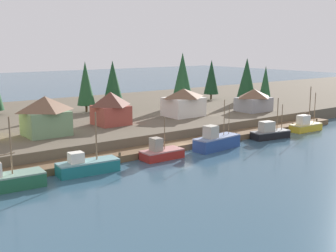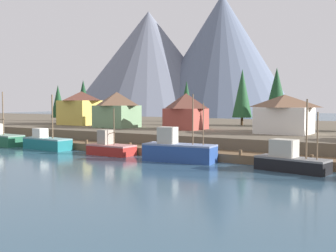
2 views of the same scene
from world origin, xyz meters
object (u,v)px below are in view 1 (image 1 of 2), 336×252
object	(u,v)px
house_green	(46,115)
conifer_centre	(265,81)
conifer_mid_right	(247,78)
fishing_boat_teal	(87,166)
fishing_boat_black	(270,133)
conifer_near_right	(211,77)
fishing_boat_blue	(216,141)
fishing_boat_red	(161,153)
house_red	(111,108)
fishing_boat_yellow	(305,126)
conifer_back_right	(86,83)
house_grey	(254,100)
conifer_near_left	(113,82)
conifer_back_left	(183,76)
fishing_boat_green	(3,181)
house_white	(183,102)

from	to	relation	value
house_green	conifer_centre	distance (m)	57.66
house_green	conifer_mid_right	xyz separation A→B (m)	(56.64, 9.39, 2.93)
fishing_boat_teal	fishing_boat_black	bearing A→B (deg)	3.85
conifer_near_right	fishing_boat_blue	bearing A→B (deg)	-131.38
fishing_boat_red	house_red	world-z (taller)	house_red
fishing_boat_teal	conifer_centre	world-z (taller)	conifer_centre
fishing_boat_yellow	fishing_boat_blue	bearing A→B (deg)	-176.49
fishing_boat_red	conifer_near_right	xyz separation A→B (m)	(41.37, 34.17, 7.54)
house_green	conifer_back_right	size ratio (longest dim) A/B	0.64
fishing_boat_blue	house_grey	bearing A→B (deg)	23.28
conifer_mid_right	conifer_back_right	xyz separation A→B (m)	(-40.36, 9.10, 0.07)
house_red	conifer_back_right	distance (m)	16.99
fishing_boat_teal	conifer_mid_right	size ratio (longest dim) A/B	0.75
conifer_near_left	conifer_back_left	bearing A→B (deg)	-25.36
fishing_boat_green	conifer_back_right	distance (m)	44.93
fishing_boat_red	fishing_boat_black	world-z (taller)	fishing_boat_black
fishing_boat_green	conifer_back_left	distance (m)	57.14
fishing_boat_red	house_white	distance (m)	25.46
house_grey	conifer_centre	size ratio (longest dim) A/B	0.77
house_green	house_grey	bearing A→B (deg)	-2.87
fishing_boat_green	house_grey	bearing A→B (deg)	16.72
house_green	conifer_mid_right	size ratio (longest dim) A/B	0.63
fishing_boat_yellow	conifer_mid_right	world-z (taller)	conifer_mid_right
fishing_boat_black	conifer_back_left	world-z (taller)	conifer_back_left
fishing_boat_red	fishing_boat_yellow	xyz separation A→B (m)	(35.55, 0.07, 0.14)
fishing_boat_blue	house_white	world-z (taller)	house_white
conifer_mid_right	conifer_centre	distance (m)	5.54
house_green	conifer_mid_right	bearing A→B (deg)	9.42
fishing_boat_black	conifer_near_right	bearing A→B (deg)	73.08
house_grey	house_red	world-z (taller)	house_red
fishing_boat_green	fishing_boat_black	distance (m)	47.58
fishing_boat_blue	fishing_boat_yellow	xyz separation A→B (m)	(24.66, 0.50, -0.21)
fishing_boat_green	conifer_centre	world-z (taller)	conifer_centre
fishing_boat_green	fishing_boat_blue	xyz separation A→B (m)	(34.17, -0.13, 0.14)
fishing_boat_teal	conifer_centre	xyz separation A→B (m)	(58.15, 19.64, 7.03)
fishing_boat_yellow	house_red	bearing A→B (deg)	155.02
conifer_centre	house_white	bearing A→B (deg)	-175.33
house_grey	fishing_boat_yellow	bearing A→B (deg)	-86.89
fishing_boat_teal	house_red	world-z (taller)	house_red
conifer_mid_right	conifer_centre	world-z (taller)	conifer_mid_right
fishing_boat_yellow	conifer_near_right	world-z (taller)	conifer_near_right
fishing_boat_green	house_grey	world-z (taller)	fishing_boat_green
house_grey	conifer_centre	xyz separation A→B (m)	(11.03, 6.28, 3.06)
fishing_boat_red	house_grey	world-z (taller)	house_grey
fishing_boat_teal	house_white	world-z (taller)	fishing_boat_teal
conifer_mid_right	conifer_centre	bearing A→B (deg)	-81.26
house_green	conifer_near_left	xyz separation A→B (m)	(23.08, 18.63, 2.93)
house_white	conifer_near_right	size ratio (longest dim) A/B	0.73
fishing_boat_blue	house_red	xyz separation A→B (m)	(-9.40, 18.10, 4.27)
conifer_near_left	conifer_back_left	xyz separation A→B (m)	(14.55, -6.90, 1.07)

